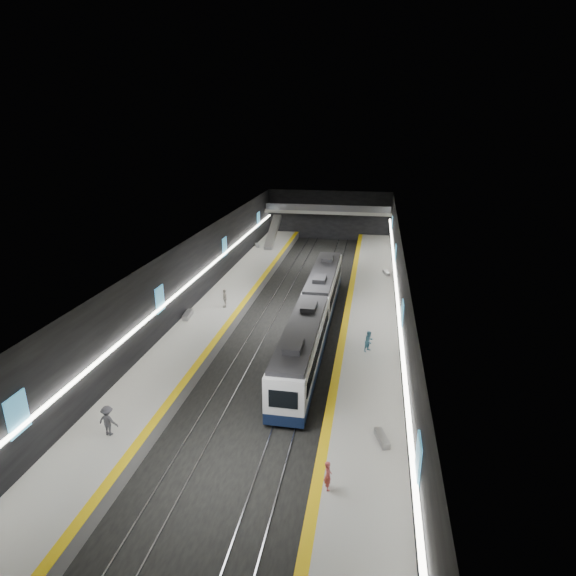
% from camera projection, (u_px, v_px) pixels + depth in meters
% --- Properties ---
extents(ground, '(70.00, 70.00, 0.00)m').
position_uv_depth(ground, '(292.00, 320.00, 47.50)').
color(ground, black).
rests_on(ground, ground).
extents(ceiling, '(20.00, 70.00, 0.04)m').
position_uv_depth(ceiling, '(293.00, 241.00, 44.87)').
color(ceiling, beige).
rests_on(ceiling, wall_left).
extents(wall_left, '(0.04, 70.00, 8.00)m').
position_uv_depth(wall_left, '(194.00, 276.00, 47.88)').
color(wall_left, black).
rests_on(wall_left, ground).
extents(wall_right, '(0.04, 70.00, 8.00)m').
position_uv_depth(wall_right, '(399.00, 288.00, 44.49)').
color(wall_right, black).
rests_on(wall_right, ground).
extents(wall_back, '(20.00, 0.04, 8.00)m').
position_uv_depth(wall_back, '(329.00, 215.00, 78.70)').
color(wall_back, black).
rests_on(wall_back, ground).
extents(platform_left, '(5.00, 70.00, 1.00)m').
position_uv_depth(platform_left, '(220.00, 310.00, 48.60)').
color(platform_left, slate).
rests_on(platform_left, ground).
extents(tile_surface_left, '(5.00, 70.00, 0.02)m').
position_uv_depth(tile_surface_left, '(219.00, 306.00, 48.44)').
color(tile_surface_left, '#B3B3AE').
rests_on(tile_surface_left, platform_left).
extents(tactile_strip_left, '(0.60, 70.00, 0.02)m').
position_uv_depth(tactile_strip_left, '(240.00, 307.00, 48.06)').
color(tactile_strip_left, '#E6BA0C').
rests_on(tactile_strip_left, platform_left).
extents(platform_right, '(5.00, 70.00, 1.00)m').
position_uv_depth(platform_right, '(370.00, 321.00, 46.06)').
color(platform_right, slate).
rests_on(platform_right, ground).
extents(tile_surface_right, '(5.00, 70.00, 0.02)m').
position_uv_depth(tile_surface_right, '(370.00, 316.00, 45.90)').
color(tile_surface_right, '#B3B3AE').
rests_on(tile_surface_right, platform_right).
extents(tactile_strip_right, '(0.60, 70.00, 0.02)m').
position_uv_depth(tactile_strip_right, '(347.00, 314.00, 46.27)').
color(tactile_strip_right, '#E6BA0C').
rests_on(tactile_strip_right, platform_right).
extents(rails, '(6.52, 70.00, 0.12)m').
position_uv_depth(rails, '(292.00, 320.00, 47.48)').
color(rails, gray).
rests_on(rails, ground).
extents(train, '(2.69, 30.04, 3.60)m').
position_uv_depth(train, '(314.00, 312.00, 43.68)').
color(train, '#0F1B39').
rests_on(train, ground).
extents(ad_posters, '(19.94, 53.50, 2.20)m').
position_uv_depth(ad_posters, '(294.00, 274.00, 46.95)').
color(ad_posters, '#449DCE').
rests_on(ad_posters, wall_left).
extents(cove_light_left, '(0.25, 68.60, 0.12)m').
position_uv_depth(cove_light_left, '(196.00, 278.00, 47.91)').
color(cove_light_left, white).
rests_on(cove_light_left, wall_left).
extents(cove_light_right, '(0.25, 68.60, 0.12)m').
position_uv_depth(cove_light_right, '(397.00, 290.00, 44.59)').
color(cove_light_right, white).
rests_on(cove_light_right, wall_right).
extents(mezzanine_bridge, '(20.00, 3.00, 1.50)m').
position_uv_depth(mezzanine_bridge, '(328.00, 211.00, 76.43)').
color(mezzanine_bridge, gray).
rests_on(mezzanine_bridge, wall_left).
extents(escalator, '(1.20, 7.50, 3.92)m').
position_uv_depth(escalator, '(273.00, 232.00, 71.97)').
color(escalator, '#99999E').
rests_on(escalator, platform_left).
extents(bench_left_near, '(0.75, 2.03, 0.48)m').
position_uv_depth(bench_left_near, '(188.00, 315.00, 45.52)').
color(bench_left_near, '#99999E').
rests_on(bench_left_near, platform_left).
extents(bench_left_far, '(1.08, 1.70, 0.40)m').
position_uv_depth(bench_left_far, '(257.00, 245.00, 71.10)').
color(bench_left_far, '#99999E').
rests_on(bench_left_far, platform_left).
extents(bench_right_near, '(0.97, 1.72, 0.41)m').
position_uv_depth(bench_right_near, '(382.00, 438.00, 27.88)').
color(bench_right_near, '#99999E').
rests_on(bench_right_near, platform_right).
extents(bench_right_far, '(0.88, 1.71, 0.40)m').
position_uv_depth(bench_right_far, '(386.00, 273.00, 58.21)').
color(bench_right_far, '#99999E').
rests_on(bench_right_far, platform_right).
extents(passenger_right_a, '(0.57, 0.69, 1.64)m').
position_uv_depth(passenger_right_a, '(328.00, 476.00, 24.08)').
color(passenger_right_a, '#C34949').
rests_on(passenger_right_a, platform_right).
extents(passenger_right_b, '(1.04, 1.07, 1.73)m').
position_uv_depth(passenger_right_b, '(369.00, 341.00, 38.63)').
color(passenger_right_b, '#518FB0').
rests_on(passenger_right_b, platform_right).
extents(passenger_left_a, '(0.68, 1.18, 1.89)m').
position_uv_depth(passenger_left_a, '(225.00, 298.00, 47.80)').
color(passenger_left_a, beige).
rests_on(passenger_left_a, platform_left).
extents(passenger_left_b, '(1.30, 0.84, 1.90)m').
position_uv_depth(passenger_left_b, '(108.00, 421.00, 28.25)').
color(passenger_left_b, '#43434B').
rests_on(passenger_left_b, platform_left).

